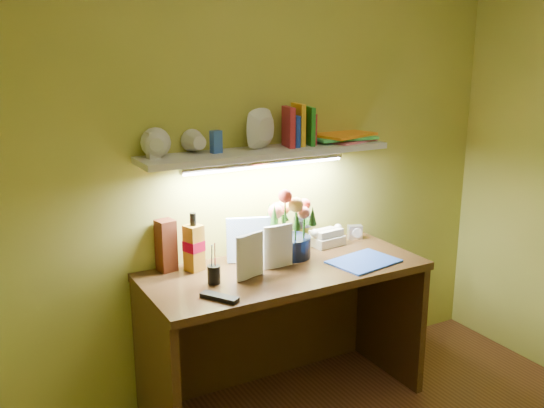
# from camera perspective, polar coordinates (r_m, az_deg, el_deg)

# --- Properties ---
(desk) EXTENTS (1.40, 0.60, 0.75)m
(desk) POSITION_cam_1_polar(r_m,az_deg,el_deg) (3.15, 1.18, -12.40)
(desk) COLOR #361D0E
(desk) RESTS_ON ground
(flower_bouquet) EXTENTS (0.31, 0.31, 0.37)m
(flower_bouquet) POSITION_cam_1_polar(r_m,az_deg,el_deg) (3.10, 1.74, -1.68)
(flower_bouquet) COLOR #0C1634
(flower_bouquet) RESTS_ON desk
(telephone) EXTENTS (0.19, 0.15, 0.10)m
(telephone) POSITION_cam_1_polar(r_m,az_deg,el_deg) (3.33, 5.13, -3.00)
(telephone) COLOR #F1E9CB
(telephone) RESTS_ON desk
(desk_clock) EXTENTS (0.09, 0.06, 0.08)m
(desk_clock) POSITION_cam_1_polar(r_m,az_deg,el_deg) (3.45, 7.80, -2.64)
(desk_clock) COLOR silver
(desk_clock) RESTS_ON desk
(whisky_bottle) EXTENTS (0.10, 0.10, 0.29)m
(whisky_bottle) POSITION_cam_1_polar(r_m,az_deg,el_deg) (2.95, -7.38, -3.55)
(whisky_bottle) COLOR #B4781C
(whisky_bottle) RESTS_ON desk
(whisky_box) EXTENTS (0.09, 0.09, 0.25)m
(whisky_box) POSITION_cam_1_polar(r_m,az_deg,el_deg) (2.97, -9.94, -3.87)
(whisky_box) COLOR #552210
(whisky_box) RESTS_ON desk
(pen_cup) EXTENTS (0.08, 0.08, 0.15)m
(pen_cup) POSITION_cam_1_polar(r_m,az_deg,el_deg) (2.80, -5.50, -6.05)
(pen_cup) COLOR black
(pen_cup) RESTS_ON desk
(art_card) EXTENTS (0.23, 0.12, 0.22)m
(art_card) POSITION_cam_1_polar(r_m,az_deg,el_deg) (3.06, -2.20, -3.37)
(art_card) COLOR white
(art_card) RESTS_ON desk
(tv_remote) EXTENTS (0.14, 0.17, 0.02)m
(tv_remote) POSITION_cam_1_polar(r_m,az_deg,el_deg) (2.65, -4.98, -8.73)
(tv_remote) COLOR black
(tv_remote) RESTS_ON desk
(blue_folder) EXTENTS (0.36, 0.29, 0.01)m
(blue_folder) POSITION_cam_1_polar(r_m,az_deg,el_deg) (3.11, 8.62, -5.37)
(blue_folder) COLOR blue
(blue_folder) RESTS_ON desk
(desk_book_a) EXTENTS (0.16, 0.06, 0.22)m
(desk_book_a) POSITION_cam_1_polar(r_m,az_deg,el_deg) (2.78, -3.34, -5.31)
(desk_book_a) COLOR beige
(desk_book_a) RESTS_ON desk
(desk_book_b) EXTENTS (0.16, 0.02, 0.22)m
(desk_book_b) POSITION_cam_1_polar(r_m,az_deg,el_deg) (2.93, -0.77, -4.26)
(desk_book_b) COLOR silver
(desk_book_b) RESTS_ON desk
(wall_shelf) EXTENTS (1.32, 0.34, 0.24)m
(wall_shelf) POSITION_cam_1_polar(r_m,az_deg,el_deg) (3.00, -0.54, 5.58)
(wall_shelf) COLOR silver
(wall_shelf) RESTS_ON ground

